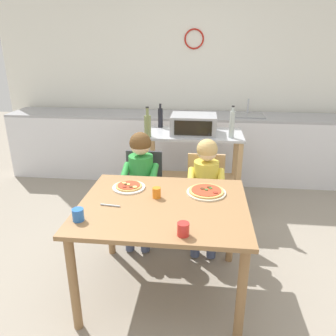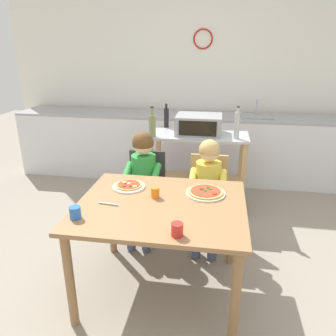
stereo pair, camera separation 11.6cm
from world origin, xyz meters
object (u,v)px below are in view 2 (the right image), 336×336
toaster_oven (199,124)px  drinking_cup_red (177,230)px  bottle_squat_spirits (166,117)px  dining_table (161,216)px  child_in_yellow_shirt (208,183)px  child_in_green_shirt (142,174)px  dining_chair_right (208,193)px  drinking_cup_orange (155,192)px  kitchen_island_cart (198,158)px  drinking_cup_blue (75,213)px  pizza_plate_cream (206,192)px  pizza_plate_white (129,186)px  serving_spoon (108,204)px  bottle_tall_green_wine (237,125)px  bottle_clear_vinegar (152,125)px  dining_chair_left (146,188)px

toaster_oven → drinking_cup_red: bearing=-89.6°
bottle_squat_spirits → dining_table: size_ratio=0.23×
child_in_yellow_shirt → child_in_green_shirt: bearing=177.0°
drinking_cup_red → dining_table: bearing=113.2°
dining_chair_right → drinking_cup_orange: dining_chair_right is taller
kitchen_island_cart → dining_chair_right: (0.14, -0.68, -0.10)m
drinking_cup_blue → drinking_cup_red: 0.67m
dining_chair_right → bottle_squat_spirits: bearing=120.8°
dining_chair_right → drinking_cup_blue: bearing=-127.2°
bottle_squat_spirits → dining_chair_right: bottle_squat_spirits is taller
child_in_green_shirt → drinking_cup_orange: (0.23, -0.58, 0.11)m
pizza_plate_cream → pizza_plate_white: bearing=177.5°
drinking_cup_blue → drinking_cup_orange: size_ratio=1.04×
bottle_squat_spirits → dining_chair_right: 1.15m
child_in_yellow_shirt → serving_spoon: 0.97m
dining_table → drinking_cup_blue: drinking_cup_blue is taller
bottle_tall_green_wine → serving_spoon: (-0.89, -1.36, -0.27)m
kitchen_island_cart → bottle_clear_vinegar: bottle_clear_vinegar is taller
drinking_cup_orange → serving_spoon: bearing=-150.7°
drinking_cup_orange → pizza_plate_cream: bearing=17.7°
dining_table → child_in_green_shirt: size_ratio=1.13×
bottle_tall_green_wine → drinking_cup_orange: bottle_tall_green_wine is taller
dining_table → drinking_cup_orange: drinking_cup_orange is taller
drinking_cup_orange → serving_spoon: size_ratio=0.55×
pizza_plate_white → drinking_cup_red: (0.46, -0.61, 0.03)m
dining_chair_left → drinking_cup_orange: size_ratio=10.58×
bottle_clear_vinegar → pizza_plate_cream: bearing=-59.4°
pizza_plate_white → drinking_cup_red: bearing=-53.2°
bottle_squat_spirits → child_in_green_shirt: bearing=-93.3°
child_in_yellow_shirt → toaster_oven: bearing=100.4°
bottle_clear_vinegar → dining_chair_left: (0.02, -0.44, -0.50)m
serving_spoon → dining_table: bearing=12.0°
bottle_squat_spirits → child_in_green_shirt: 1.03m
child_in_yellow_shirt → drinking_cup_orange: (-0.35, -0.54, 0.13)m
dining_table → dining_chair_right: dining_chair_right is taller
bottle_squat_spirits → drinking_cup_red: bottle_squat_spirits is taller
bottle_tall_green_wine → bottle_squat_spirits: bearing=155.0°
dining_chair_left → child_in_green_shirt: size_ratio=0.79×
bottle_clear_vinegar → dining_table: bottle_clear_vinegar is taller
child_in_green_shirt → drinking_cup_red: (0.46, -1.05, 0.11)m
dining_chair_right → bottle_tall_green_wine: bearing=65.1°
bottle_clear_vinegar → serving_spoon: size_ratio=2.22×
bottle_clear_vinegar → child_in_green_shirt: size_ratio=0.30×
bottle_tall_green_wine → bottle_clear_vinegar: bottle_tall_green_wine is taller
drinking_cup_blue → dining_table: bearing=29.8°
child_in_green_shirt → bottle_tall_green_wine: bearing=36.8°
dining_table → child_in_yellow_shirt: child_in_yellow_shirt is taller
kitchen_island_cart → drinking_cup_orange: 1.38m
toaster_oven → pizza_plate_cream: 1.25m
bottle_clear_vinegar → pizza_plate_white: size_ratio=1.25×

